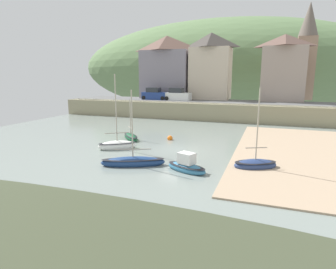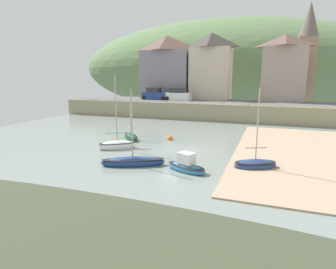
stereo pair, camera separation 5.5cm
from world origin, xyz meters
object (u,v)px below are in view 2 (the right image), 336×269
Objects in this scene: sailboat_far_left at (255,164)px; mooring_buoy at (170,138)px; fishing_boat_green at (131,137)px; parked_car_by_wall at (178,95)px; sailboat_nearest_shore at (117,145)px; dinghy_open_wooden at (186,166)px; waterfront_building_right at (284,68)px; sailboat_white_hull at (133,162)px; waterfront_building_centre at (211,66)px; church_with_spire at (307,50)px; parked_car_near_slipway at (155,95)px; waterfront_building_left at (167,67)px.

mooring_buoy is (-8.46, 6.37, -0.13)m from sailboat_far_left.
fishing_boat_green is at bearing -164.61° from mooring_buoy.
parked_car_by_wall is (-13.36, 23.85, 2.92)m from sailboat_far_left.
dinghy_open_wooden is at bearing -60.84° from sailboat_nearest_shore.
fishing_boat_green is 0.98× the size of parked_car_by_wall.
mooring_buoy is (-10.57, -21.98, -7.30)m from waterfront_building_right.
sailboat_nearest_shore is (-13.70, -26.88, -7.13)m from waterfront_building_right.
waterfront_building_centre is at bearing 67.84° from sailboat_white_hull.
church_with_spire is (3.39, 4.00, 2.76)m from waterfront_building_right.
parked_car_by_wall is (3.98, 0.00, 0.00)m from parked_car_near_slipway.
waterfront_building_centre reaches higher than sailboat_far_left.
waterfront_building_centre is 2.61× the size of fishing_boat_green.
waterfront_building_left is at bearing 83.12° from parked_car_near_slipway.
fishing_boat_green is (-3.16, -23.02, -7.63)m from waterfront_building_centre.
fishing_boat_green is 1.00× the size of parked_car_near_slipway.
waterfront_building_right is at bearing 60.15° from sailboat_far_left.
sailboat_nearest_shore reaches higher than sailboat_white_hull.
sailboat_nearest_shore is at bearing 147.19° from sailboat_far_left.
waterfront_building_centre reaches higher than sailboat_white_hull.
sailboat_far_left is (16.83, -28.35, -7.50)m from waterfront_building_left.
dinghy_open_wooden is (-6.39, -30.47, -7.12)m from waterfront_building_right.
parked_car_by_wall is at bearing 93.68° from sailboat_far_left.
sailboat_far_left is at bearing -59.30° from waterfront_building_left.
mooring_buoy is at bearing 117.44° from sailboat_far_left.
waterfront_building_right is at bearing 64.31° from mooring_buoy.
mooring_buoy is at bearing -71.06° from parked_car_by_wall.
parked_car_near_slipway is (-9.18, 26.12, 2.93)m from sailboat_white_hull.
waterfront_building_centre is 7.76m from parked_car_by_wall.
waterfront_building_right is 29.32m from sailboat_far_left.
church_with_spire is at bearing 103.71° from fishing_boat_green.
church_with_spire is 21.85m from parked_car_by_wall.
fishing_boat_green is 3.94m from mooring_buoy.
parked_car_near_slipway is at bearing -151.39° from waterfront_building_centre.
sailboat_nearest_shore is 12.31× the size of mooring_buoy.
church_with_spire is 3.62× the size of parked_car_by_wall.
dinghy_open_wooden is at bearing -67.46° from parked_car_by_wall.
waterfront_building_right is 5.93m from church_with_spire.
sailboat_nearest_shore is at bearing -82.18° from parked_car_by_wall.
parked_car_near_slipway is (-22.85, -8.50, -7.02)m from church_with_spire.
fishing_boat_green is (-14.37, -23.02, -7.23)m from waterfront_building_right.
waterfront_building_centre is 2.56× the size of parked_car_by_wall.
dinghy_open_wooden is 0.77× the size of parked_car_near_slipway.
fishing_boat_green reaches higher than mooring_buoy.
waterfront_building_left is at bearing 66.42° from sailboat_nearest_shore.
church_with_spire reaches higher than sailboat_nearest_shore.
church_with_spire is (22.34, 4.00, 2.44)m from waterfront_building_left.
sailboat_far_left is (-5.51, -32.35, -9.93)m from church_with_spire.
sailboat_white_hull is at bearing 169.95° from sailboat_far_left.
fishing_boat_green is at bearing -123.32° from church_with_spire.
waterfront_building_centre reaches higher than parked_car_near_slipway.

